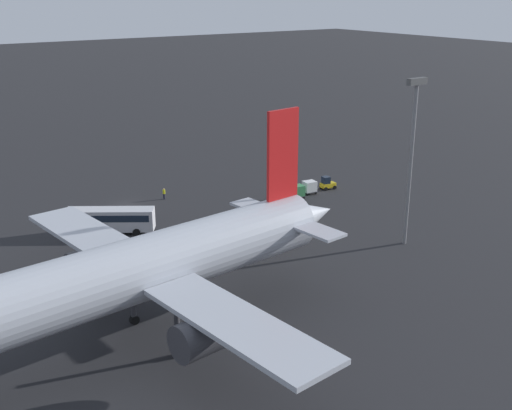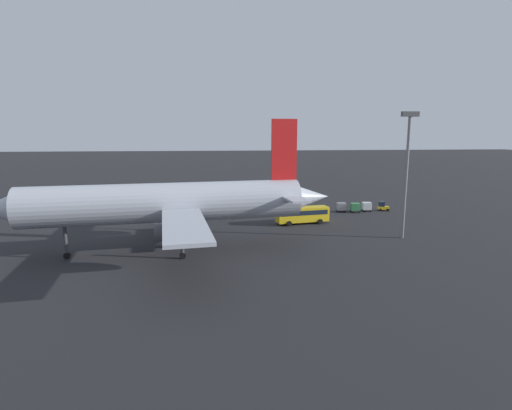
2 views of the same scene
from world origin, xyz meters
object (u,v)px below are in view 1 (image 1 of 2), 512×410
(worker_person, at_px, (164,194))
(shuttle_bus_near, at_px, (110,219))
(airplane, at_px, (137,271))
(cargo_cart_grey, at_px, (279,193))
(shuttle_bus_far, at_px, (256,223))
(baggage_tug, at_px, (327,183))
(cargo_cart_white, at_px, (310,187))
(cargo_cart_green, at_px, (297,191))

(worker_person, bearing_deg, shuttle_bus_near, 36.05)
(airplane, xyz_separation_m, cargo_cart_grey, (-34.66, -26.53, -6.13))
(shuttle_bus_near, xyz_separation_m, shuttle_bus_far, (-15.06, 11.88, -0.04))
(cargo_cart_grey, bearing_deg, baggage_tug, -177.91)
(shuttle_bus_near, bearing_deg, worker_person, -110.90)
(shuttle_bus_far, xyz_separation_m, cargo_cart_grey, (-11.19, -10.38, -0.74))
(worker_person, xyz_separation_m, cargo_cart_grey, (-14.16, 10.31, 0.32))
(airplane, xyz_separation_m, baggage_tug, (-44.48, -26.89, -6.38))
(cargo_cart_grey, bearing_deg, shuttle_bus_near, -3.29)
(worker_person, bearing_deg, baggage_tug, 157.46)
(cargo_cart_white, bearing_deg, baggage_tug, -174.15)
(cargo_cart_white, relative_size, cargo_cart_grey, 1.00)
(cargo_cart_green, bearing_deg, worker_person, -32.93)
(shuttle_bus_near, relative_size, cargo_cart_green, 5.06)
(baggage_tug, distance_m, cargo_cart_green, 6.97)
(cargo_cart_green, bearing_deg, airplane, 34.43)
(shuttle_bus_near, relative_size, cargo_cart_grey, 5.06)
(airplane, relative_size, cargo_cart_green, 23.07)
(shuttle_bus_near, xyz_separation_m, baggage_tug, (-36.07, 1.15, -1.03))
(baggage_tug, bearing_deg, cargo_cart_grey, 8.69)
(shuttle_bus_near, bearing_deg, shuttle_bus_far, 174.77)
(shuttle_bus_near, distance_m, shuttle_bus_far, 19.18)
(airplane, xyz_separation_m, shuttle_bus_near, (-8.41, -28.04, -5.36))
(cargo_cart_green, distance_m, cargo_cart_grey, 3.03)
(cargo_cart_green, bearing_deg, shuttle_bus_far, 34.24)
(airplane, height_order, worker_person, airplane)
(shuttle_bus_far, relative_size, cargo_cart_grey, 4.88)
(airplane, bearing_deg, shuttle_bus_near, -113.56)
(cargo_cart_white, bearing_deg, cargo_cart_grey, -0.44)
(shuttle_bus_near, height_order, worker_person, shuttle_bus_near)
(shuttle_bus_near, relative_size, shuttle_bus_far, 1.04)
(cargo_cart_white, distance_m, cargo_cart_green, 3.02)
(shuttle_bus_near, height_order, cargo_cart_white, shuttle_bus_near)
(airplane, distance_m, shuttle_bus_far, 29.00)
(shuttle_bus_far, distance_m, baggage_tug, 23.61)
(worker_person, bearing_deg, cargo_cart_white, 152.66)
(shuttle_bus_far, relative_size, cargo_cart_white, 4.88)
(shuttle_bus_near, xyz_separation_m, cargo_cart_green, (-29.19, 2.27, -0.78))
(shuttle_bus_near, distance_m, cargo_cart_white, 32.17)
(cargo_cart_white, bearing_deg, cargo_cart_green, 13.66)
(shuttle_bus_far, bearing_deg, baggage_tug, -162.28)
(shuttle_bus_far, relative_size, cargo_cart_green, 4.88)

